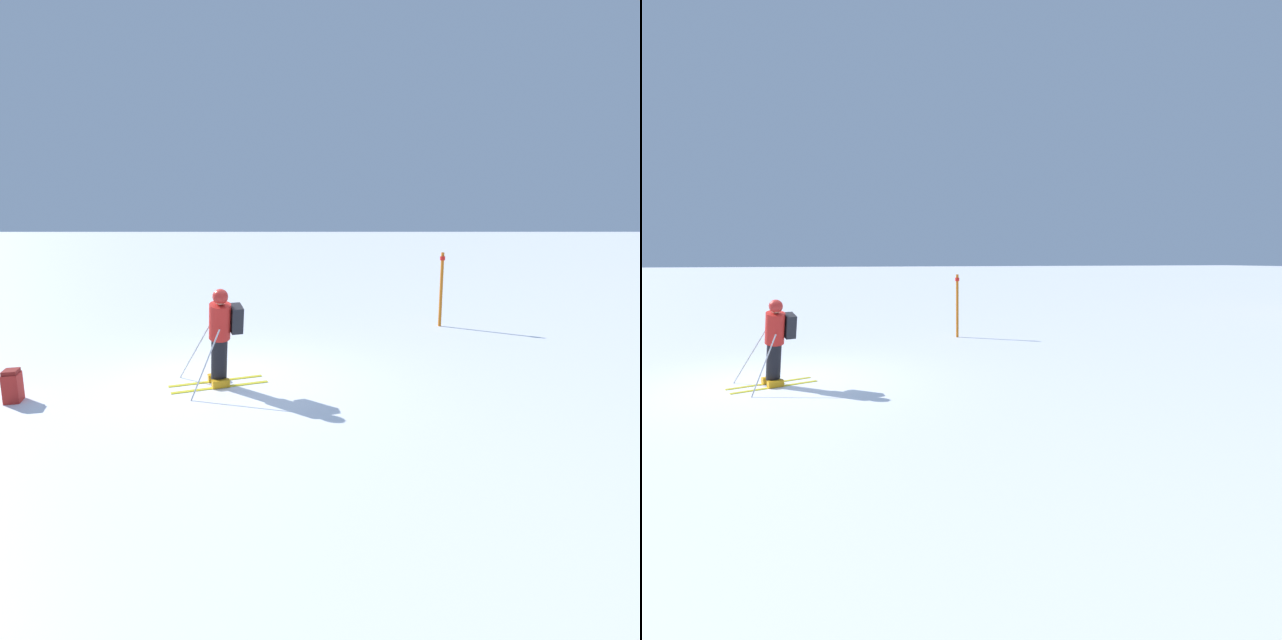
{
  "view_description": "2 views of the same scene",
  "coord_description": "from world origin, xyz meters",
  "views": [
    {
      "loc": [
        8.15,
        1.65,
        2.67
      ],
      "look_at": [
        0.21,
        1.71,
        1.12
      ],
      "focal_mm": 28.0,
      "sensor_mm": 36.0,
      "label": 1
    },
    {
      "loc": [
        10.01,
        1.07,
        2.4
      ],
      "look_at": [
        1.0,
        3.5,
        1.25
      ],
      "focal_mm": 28.0,
      "sensor_mm": 36.0,
      "label": 2
    }
  ],
  "objects": [
    {
      "name": "trail_marker",
      "position": [
        -4.7,
        4.89,
        1.06
      ],
      "size": [
        0.13,
        0.13,
        1.93
      ],
      "color": "orange",
      "rests_on": "ground"
    },
    {
      "name": "ground_plane",
      "position": [
        0.0,
        0.0,
        0.0
      ],
      "size": [
        300.0,
        300.0,
        0.0
      ],
      "primitive_type": "plane",
      "color": "white"
    },
    {
      "name": "skier",
      "position": [
        0.33,
        0.12,
        0.93
      ],
      "size": [
        1.32,
        1.65,
        1.7
      ],
      "rotation": [
        0.0,
        0.0,
        0.39
      ],
      "color": "yellow",
      "rests_on": "ground"
    }
  ]
}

